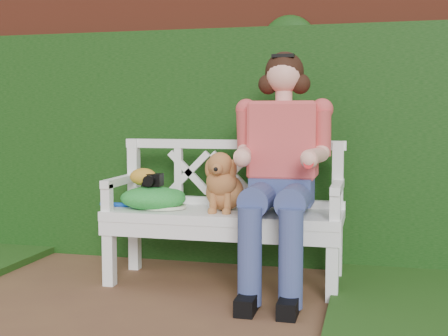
% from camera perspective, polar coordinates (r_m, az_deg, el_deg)
% --- Properties ---
extents(brick_wall, '(10.00, 0.30, 2.20)m').
position_cam_1_polar(brick_wall, '(4.67, -2.40, 5.26)').
color(brick_wall, maroon).
rests_on(brick_wall, ground).
extents(ivy_hedge, '(10.00, 0.18, 1.70)m').
position_cam_1_polar(ivy_hedge, '(4.47, -3.19, 2.05)').
color(ivy_hedge, '#214617').
rests_on(ivy_hedge, ground).
extents(garden_bench, '(1.60, 0.66, 0.48)m').
position_cam_1_polar(garden_bench, '(3.87, 0.00, -7.54)').
color(garden_bench, white).
rests_on(garden_bench, ground).
extents(seated_woman, '(0.90, 1.01, 1.49)m').
position_cam_1_polar(seated_woman, '(3.70, 5.54, -0.25)').
color(seated_woman, '#D73C5F').
rests_on(seated_woman, ground).
extents(dog, '(0.31, 0.38, 0.38)m').
position_cam_1_polar(dog, '(3.77, -0.03, -1.23)').
color(dog, tan).
rests_on(dog, garden_bench).
extents(tennis_racket, '(0.62, 0.26, 0.03)m').
position_cam_1_polar(tennis_racket, '(3.92, -6.38, -3.63)').
color(tennis_racket, white).
rests_on(tennis_racket, garden_bench).
extents(green_bag, '(0.49, 0.41, 0.15)m').
position_cam_1_polar(green_bag, '(3.89, -6.78, -2.81)').
color(green_bag, '#1C7D20').
rests_on(green_bag, garden_bench).
extents(camera_item, '(0.12, 0.09, 0.08)m').
position_cam_1_polar(camera_item, '(3.90, -6.80, -1.12)').
color(camera_item, black).
rests_on(camera_item, green_bag).
extents(baseball_glove, '(0.22, 0.19, 0.11)m').
position_cam_1_polar(baseball_glove, '(3.93, -7.69, -0.84)').
color(baseball_glove, '#C08625').
rests_on(baseball_glove, green_bag).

